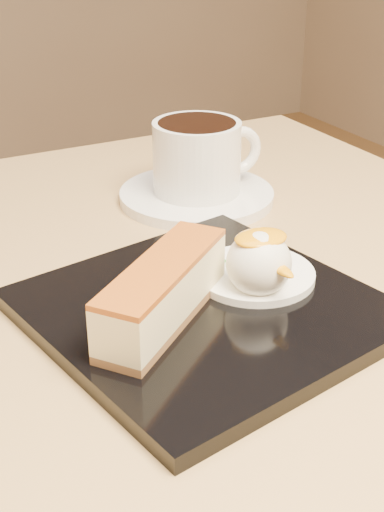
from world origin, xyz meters
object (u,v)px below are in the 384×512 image
ice_cream_scoop (259,264)px  table (135,503)px  saucer (197,196)px  coffee_cup (199,156)px  cheesecake (163,292)px  dessert_plate (205,310)px

ice_cream_scoop → table: bearing=174.2°
saucer → coffee_cup: coffee_cup is taller
table → cheesecake: 0.19m
table → coffee_cup: (0.16, 0.19, 0.20)m
cheesecake → coffee_cup: bearing=18.0°
table → dessert_plate: size_ratio=3.64×
table → cheesecake: cheesecake is taller
table → coffee_cup: size_ratio=7.12×
cheesecake → saucer: size_ratio=0.84×
cheesecake → coffee_cup: (0.13, 0.20, 0.01)m
cheesecake → ice_cream_scoop: (0.08, 0.00, 0.00)m
cheesecake → saucer: bearing=18.5°
coffee_cup → saucer: bearing=-180.0°
dessert_plate → cheesecake: (-0.04, -0.00, 0.03)m
table → saucer: saucer is taller
dessert_plate → ice_cream_scoop: ice_cream_scoop is taller
table → ice_cream_scoop: ice_cream_scoop is taller
table → dessert_plate: 0.17m
cheesecake → coffee_cup: size_ratio=1.12×
ice_cream_scoop → coffee_cup: (0.06, 0.20, 0.01)m
dessert_plate → saucer: bearing=63.3°
ice_cream_scoop → coffee_cup: 0.21m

